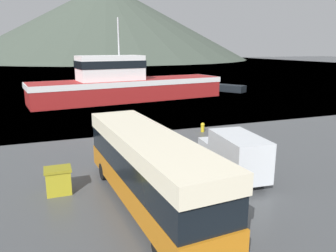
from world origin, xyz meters
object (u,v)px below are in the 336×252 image
tour_bus (148,166)px  small_boat (226,88)px  fishing_boat (126,84)px  storage_bin (58,180)px  delivery_van (234,154)px

tour_bus → small_boat: tour_bus is taller
tour_bus → small_boat: 40.57m
fishing_boat → storage_bin: 28.71m
tour_bus → delivery_van: 5.68m
fishing_boat → delivery_van: bearing=-9.2°
tour_bus → small_boat: bearing=50.7°
storage_bin → small_boat: 40.71m
delivery_van → small_boat: (17.77, 31.60, -0.76)m
tour_bus → storage_bin: size_ratio=8.59×
storage_bin → small_boat: (26.89, 30.57, -0.13)m
small_boat → tour_bus: bearing=-156.7°
fishing_boat → small_boat: (17.23, 3.57, -1.67)m
tour_bus → delivery_van: tour_bus is taller
small_boat → storage_bin: bearing=-163.2°
delivery_van → small_boat: delivery_van is taller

